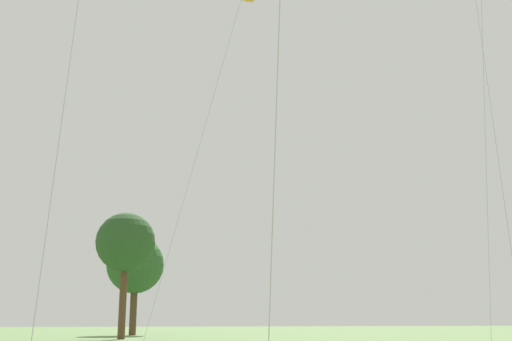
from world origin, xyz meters
The scene contains 3 objects.
small_kite_diamond_red centered at (-0.41, 18.68, 12.78)m, with size 3.56×3.95×13.17m.
tree_oak_left centered at (-2.45, 50.19, 7.54)m, with size 4.78×4.78×10.01m.
tree_shrub_far centered at (-0.67, 63.69, 6.92)m, with size 5.80×5.80×9.88m.
Camera 1 is at (-5.15, -1.35, 1.46)m, focal length 43.79 mm.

